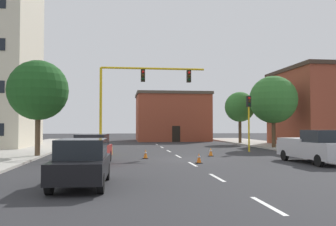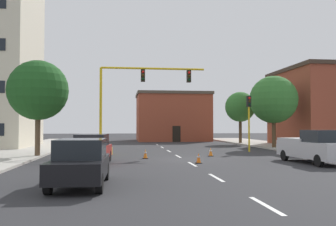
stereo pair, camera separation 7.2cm
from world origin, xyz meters
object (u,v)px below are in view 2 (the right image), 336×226
object	(u,v)px
tree_right_mid	(274,100)
traffic_cone_roadside_b	(211,152)
sedan_black_mid_left	(81,162)
tree_left_near	(38,90)
traffic_light_pole_right	(249,111)
sedan_red_near_left	(92,149)
pickup_truck_silver	(315,147)
traffic_signal_gantry	(116,126)
traffic_cone_roadside_c	(145,154)
traffic_cone_roadside_a	(199,158)
tree_right_far	(240,107)

from	to	relation	value
tree_right_mid	traffic_cone_roadside_b	xyz separation A→B (m)	(-8.09, -7.54, -4.45)
traffic_cone_roadside_b	sedan_black_mid_left	bearing A→B (deg)	-122.79
tree_left_near	traffic_cone_roadside_b	xyz separation A→B (m)	(12.34, -0.38, -4.41)
tree_left_near	sedan_black_mid_left	world-z (taller)	tree_left_near
traffic_light_pole_right	tree_right_mid	xyz separation A→B (m)	(3.71, 3.46, 1.23)
sedan_red_near_left	traffic_cone_roadside_b	distance (m)	9.30
tree_right_mid	sedan_black_mid_left	distance (m)	25.80
pickup_truck_silver	sedan_black_mid_left	xyz separation A→B (m)	(-12.86, -6.63, -0.09)
traffic_signal_gantry	traffic_cone_roadside_c	size ratio (longest dim) A/B	14.23
pickup_truck_silver	traffic_cone_roadside_b	world-z (taller)	pickup_truck_silver
traffic_cone_roadside_c	tree_left_near	bearing A→B (deg)	166.84
tree_right_mid	pickup_truck_silver	world-z (taller)	tree_right_mid
sedan_red_near_left	traffic_cone_roadside_b	bearing A→B (deg)	27.96
traffic_light_pole_right	traffic_cone_roadside_a	xyz separation A→B (m)	(-6.29, -8.90, -3.23)
tree_right_far	traffic_cone_roadside_c	world-z (taller)	tree_right_far
tree_right_mid	traffic_cone_roadside_b	world-z (taller)	tree_right_mid
pickup_truck_silver	traffic_cone_roadside_c	world-z (taller)	pickup_truck_silver
tree_right_far	traffic_signal_gantry	bearing A→B (deg)	-135.58
traffic_signal_gantry	pickup_truck_silver	bearing A→B (deg)	-34.23
tree_left_near	sedan_red_near_left	world-z (taller)	tree_left_near
traffic_cone_roadside_b	traffic_cone_roadside_c	bearing A→B (deg)	-164.39
traffic_signal_gantry	tree_left_near	xyz separation A→B (m)	(-5.39, -2.03, 2.48)
tree_left_near	tree_right_mid	xyz separation A→B (m)	(20.43, 7.16, 0.04)
tree_right_far	pickup_truck_silver	world-z (taller)	tree_right_far
traffic_light_pole_right	traffic_cone_roadside_a	distance (m)	11.37
traffic_signal_gantry	traffic_cone_roadside_b	xyz separation A→B (m)	(6.95, -2.41, -1.93)
tree_left_near	traffic_cone_roadside_c	world-z (taller)	tree_left_near
sedan_red_near_left	sedan_black_mid_left	size ratio (longest dim) A/B	1.02
traffic_light_pole_right	traffic_cone_roadside_b	xyz separation A→B (m)	(-4.38, -4.08, -3.22)
traffic_cone_roadside_b	pickup_truck_silver	bearing A→B (deg)	-49.00
pickup_truck_silver	traffic_cone_roadside_b	xyz separation A→B (m)	(-4.93, 5.68, -0.67)
pickup_truck_silver	traffic_cone_roadside_b	distance (m)	7.55
tree_left_near	traffic_cone_roadside_b	distance (m)	13.11
traffic_light_pole_right	sedan_black_mid_left	distance (m)	20.67
tree_left_near	traffic_cone_roadside_b	size ratio (longest dim) A/B	10.85
traffic_cone_roadside_a	tree_left_near	bearing A→B (deg)	153.48
traffic_cone_roadside_a	pickup_truck_silver	bearing A→B (deg)	-7.13
traffic_light_pole_right	sedan_red_near_left	distance (m)	15.37
tree_right_mid	traffic_cone_roadside_b	size ratio (longest dim) A/B	11.21
tree_right_mid	traffic_cone_roadside_b	bearing A→B (deg)	-136.99
traffic_cone_roadside_b	tree_right_far	bearing A→B (deg)	65.14
traffic_cone_roadside_a	traffic_cone_roadside_c	xyz separation A→B (m)	(-2.96, 3.46, 0.01)
pickup_truck_silver	traffic_light_pole_right	bearing A→B (deg)	93.25
tree_left_near	sedan_black_mid_left	distance (m)	13.97
sedan_red_near_left	traffic_cone_roadside_a	distance (m)	6.33
pickup_truck_silver	traffic_cone_roadside_a	bearing A→B (deg)	172.87
traffic_cone_roadside_a	sedan_red_near_left	bearing A→B (deg)	175.75
pickup_truck_silver	sedan_black_mid_left	world-z (taller)	pickup_truck_silver
tree_right_far	traffic_cone_roadside_a	size ratio (longest dim) A/B	10.42
sedan_black_mid_left	traffic_cone_roadside_c	xyz separation A→B (m)	(3.06, 10.95, -0.58)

